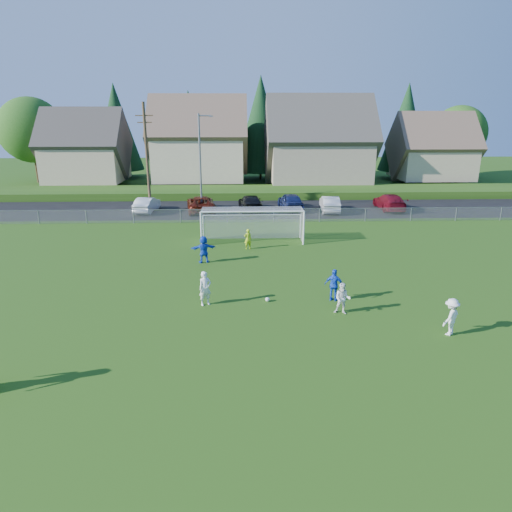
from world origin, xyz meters
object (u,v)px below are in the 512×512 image
at_px(player_blue_a, 334,285).
at_px(player_blue_b, 204,249).
at_px(car_g, 390,202).
at_px(soccer_ball, 267,299).
at_px(goalkeeper, 248,239).
at_px(car_e, 291,201).
at_px(car_b, 147,205).
at_px(player_white_b, 343,299).
at_px(car_c, 201,204).
at_px(player_white_a, 205,288).
at_px(car_f, 330,204).
at_px(car_d, 251,203).
at_px(player_white_c, 451,317).
at_px(soccer_goal, 252,220).

relative_size(player_blue_a, player_blue_b, 0.97).
bearing_deg(car_g, player_blue_a, 66.35).
xyz_separation_m(soccer_ball, goalkeeper, (-0.83, 9.25, 0.61)).
relative_size(car_e, car_g, 0.92).
xyz_separation_m(car_b, car_g, (23.42, 0.33, 0.05)).
height_order(player_white_b, car_c, player_white_b).
relative_size(player_white_a, car_e, 0.36).
distance_m(soccer_ball, car_e, 22.75).
bearing_deg(car_f, soccer_ball, 75.74).
distance_m(soccer_ball, player_white_b, 3.85).
height_order(soccer_ball, car_c, car_c).
height_order(goalkeeper, car_e, car_e).
relative_size(car_c, car_d, 1.05).
height_order(player_white_c, car_f, player_white_c).
bearing_deg(car_e, car_b, -2.79).
bearing_deg(car_f, goalkeeper, 60.91).
relative_size(car_d, car_f, 1.13).
height_order(player_white_a, car_g, player_white_a).
bearing_deg(soccer_goal, car_e, 70.27).
xyz_separation_m(soccer_ball, car_d, (-0.34, 22.08, 0.63)).
distance_m(car_d, car_g, 13.54).
distance_m(player_white_a, player_blue_b, 6.71).
height_order(player_white_a, car_d, player_white_a).
distance_m(car_b, soccer_goal, 14.41).
bearing_deg(player_white_a, car_f, 37.18).
bearing_deg(player_blue_a, car_d, -57.29).
relative_size(car_b, car_e, 0.90).
relative_size(player_white_a, player_white_c, 1.05).
xyz_separation_m(player_blue_a, car_b, (-13.59, 21.80, -0.12)).
xyz_separation_m(player_white_a, car_f, (10.29, 21.72, -0.12)).
height_order(goalkeeper, car_f, car_f).
height_order(car_c, car_f, car_f).
distance_m(player_white_a, goalkeeper, 9.81).
height_order(player_white_a, player_blue_b, player_white_a).
distance_m(player_blue_b, car_f, 18.55).
bearing_deg(car_g, soccer_ball, 59.52).
bearing_deg(player_white_b, player_white_a, -174.20).
bearing_deg(car_f, player_blue_a, 84.15).
xyz_separation_m(player_white_c, goalkeeper, (-8.44, 13.07, -0.11)).
distance_m(player_white_a, car_f, 24.04).
height_order(player_white_c, car_d, player_white_c).
bearing_deg(player_blue_a, player_blue_b, -19.00).
bearing_deg(car_e, soccer_goal, 64.85).
distance_m(car_e, soccer_goal, 11.93).
height_order(player_blue_a, car_c, player_blue_a).
distance_m(player_blue_b, goalkeeper, 4.03).
relative_size(player_white_a, goalkeeper, 1.21).
bearing_deg(player_blue_b, car_b, -80.79).
bearing_deg(player_white_b, car_g, 84.48).
bearing_deg(soccer_ball, goalkeeper, 95.12).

